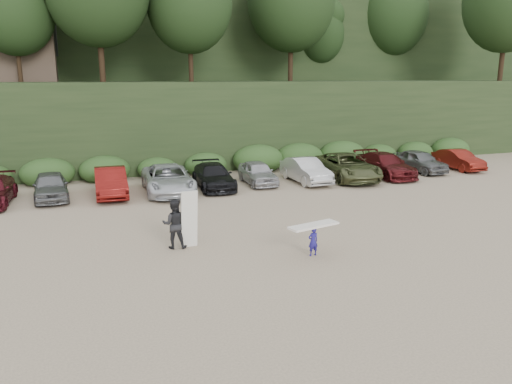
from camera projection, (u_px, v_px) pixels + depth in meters
name	position (u px, v px, depth m)	size (l,w,h in m)	color
ground	(272.00, 241.00, 19.77)	(120.00, 120.00, 0.00)	tan
hillside_backdrop	(139.00, 27.00, 50.10)	(90.00, 41.50, 28.00)	black
parked_cars	(196.00, 177.00, 28.55)	(39.83, 6.13, 1.62)	#A0A0A5
child_surfer	(313.00, 234.00, 17.96)	(2.04, 0.98, 1.18)	navy
adult_surfer	(176.00, 224.00, 18.75)	(1.40, 0.93, 2.22)	black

